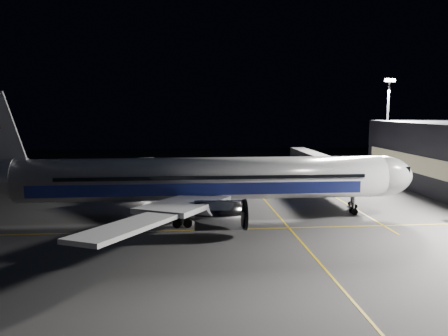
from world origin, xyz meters
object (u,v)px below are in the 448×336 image
(jet_bridge, at_px, (324,165))
(safety_cone_a, at_px, (236,208))
(floodlight_mast_north, at_px, (388,119))
(safety_cone_b, at_px, (243,204))
(baggage_tug, at_px, (143,195))
(safety_cone_c, at_px, (193,199))
(airliner, at_px, (197,180))

(jet_bridge, bearing_deg, safety_cone_a, -141.04)
(floodlight_mast_north, bearing_deg, safety_cone_a, -141.66)
(floodlight_mast_north, xyz_separation_m, safety_cone_b, (-34.00, -25.50, -12.09))
(safety_cone_a, bearing_deg, safety_cone_b, 60.95)
(baggage_tug, bearing_deg, safety_cone_b, -41.41)
(jet_bridge, height_order, safety_cone_a, jet_bridge)
(jet_bridge, distance_m, safety_cone_b, 20.21)
(safety_cone_b, bearing_deg, safety_cone_c, 149.63)
(airliner, height_order, safety_cone_a, airliner)
(baggage_tug, xyz_separation_m, safety_cone_c, (7.87, -1.53, -0.49))
(floodlight_mast_north, xyz_separation_m, safety_cone_c, (-41.40, -21.17, -12.05))
(safety_cone_a, xyz_separation_m, safety_cone_b, (1.38, 2.49, -0.02))
(airliner, relative_size, floodlight_mast_north, 2.97)
(airliner, height_order, jet_bridge, airliner)
(jet_bridge, height_order, baggage_tug, jet_bridge)
(jet_bridge, bearing_deg, safety_cone_c, -162.81)
(jet_bridge, xyz_separation_m, baggage_tug, (-31.27, -5.70, -3.78))
(airliner, bearing_deg, safety_cone_c, 91.69)
(airliner, distance_m, floodlight_mast_north, 52.56)
(floodlight_mast_north, height_order, safety_cone_b, floodlight_mast_north)
(airliner, bearing_deg, safety_cone_a, 35.09)
(baggage_tug, bearing_deg, safety_cone_a, -51.42)
(safety_cone_b, distance_m, safety_cone_c, 8.57)
(floodlight_mast_north, distance_m, baggage_tug, 54.28)
(airliner, xyz_separation_m, jet_bridge, (23.08, 18.06, -0.58))
(floodlight_mast_north, bearing_deg, baggage_tug, -158.27)
(airliner, relative_size, safety_cone_c, 96.31)
(baggage_tug, height_order, safety_cone_b, baggage_tug)
(jet_bridge, bearing_deg, airliner, -141.96)
(jet_bridge, relative_size, floodlight_mast_north, 1.66)
(jet_bridge, bearing_deg, baggage_tug, -169.67)
(airliner, xyz_separation_m, baggage_tug, (-8.19, 12.35, -4.36))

